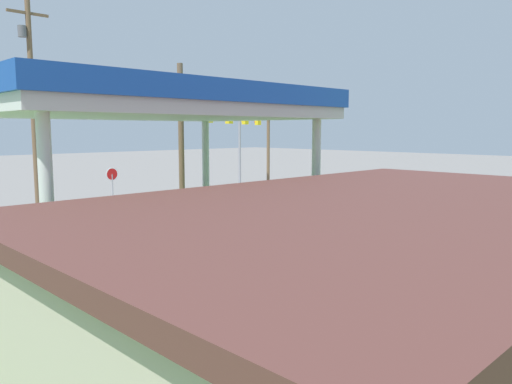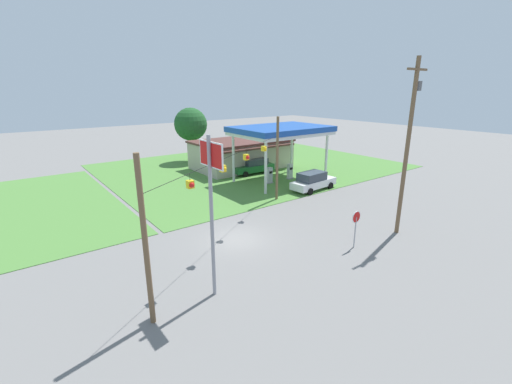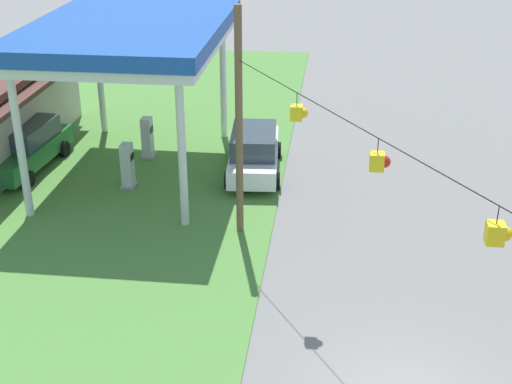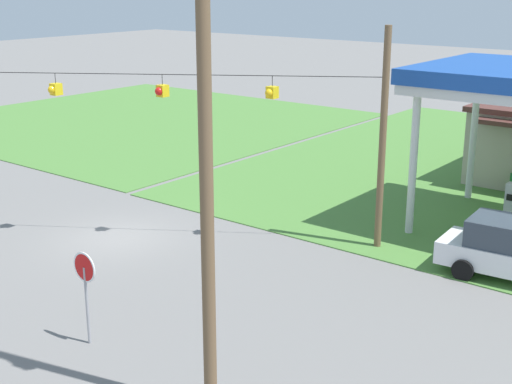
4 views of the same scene
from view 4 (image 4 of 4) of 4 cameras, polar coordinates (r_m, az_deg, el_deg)
ground_plane at (r=26.33m, az=-11.00°, el=-3.62°), size 160.00×160.00×0.00m
grass_verge_opposite_corner at (r=48.18m, az=-9.32°, el=5.71°), size 24.00×24.00×0.04m
fuel_pump_near at (r=28.16m, az=19.83°, el=-1.17°), size 0.71×0.56×1.76m
stop_sign_roadside at (r=18.46m, az=-13.51°, el=-6.70°), size 0.80×0.08×2.50m
utility_pole_main at (r=13.68m, az=-3.99°, el=6.49°), size 2.20×0.44×11.87m
signal_span_gantry at (r=25.20m, az=-11.54°, el=5.29°), size 15.93×10.24×7.59m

